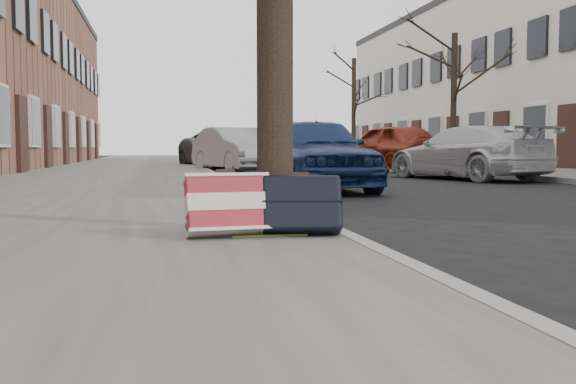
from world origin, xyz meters
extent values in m
plane|color=black|center=(0.00, 0.00, 0.00)|extent=(120.00, 120.00, 0.00)
cube|color=gray|center=(-3.70, 15.00, 0.06)|extent=(5.00, 70.00, 0.12)
cube|color=slate|center=(7.80, 15.00, 0.06)|extent=(4.00, 70.00, 0.12)
cube|color=black|center=(-2.00, 1.20, 0.13)|extent=(0.85, 0.85, 0.02)
cube|color=maroon|center=(-2.15, 0.84, 0.35)|extent=(0.63, 0.38, 0.46)
cube|color=black|center=(-1.61, 0.83, 0.35)|extent=(0.63, 0.43, 0.46)
imported|color=navy|center=(0.08, 7.45, 0.67)|extent=(1.73, 3.99, 1.34)
imported|color=#B1B3B9|center=(-0.36, 15.60, 0.69)|extent=(2.53, 4.41, 1.37)
imported|color=#3F3E43|center=(-0.14, 20.11, 0.75)|extent=(3.76, 5.82, 1.49)
imported|color=#B8BAC0|center=(4.54, 10.42, 0.63)|extent=(2.95, 4.70, 1.27)
imported|color=maroon|center=(4.84, 16.52, 0.78)|extent=(3.15, 4.90, 1.55)
cylinder|color=black|center=(7.20, 16.65, 2.37)|extent=(0.21, 0.21, 4.50)
cylinder|color=black|center=(7.20, 28.15, 2.73)|extent=(0.23, 0.23, 5.21)
camera|label=1|loc=(-2.62, -3.77, 0.77)|focal=40.00mm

